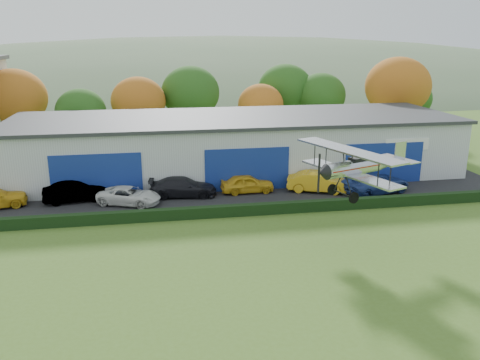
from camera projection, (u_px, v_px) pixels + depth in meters
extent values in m
cube|color=black|center=(225.00, 195.00, 39.82)|extent=(48.00, 9.00, 0.05)
cube|color=black|center=(235.00, 210.00, 35.17)|extent=(46.00, 0.60, 0.80)
cube|color=#B2B7BC|center=(235.00, 146.00, 46.08)|extent=(40.00, 12.00, 5.00)
cube|color=#2D3033|center=(235.00, 118.00, 45.34)|extent=(40.60, 12.60, 0.30)
cube|color=navy|center=(97.00, 177.00, 38.57)|extent=(7.00, 0.12, 3.60)
cube|color=navy|center=(247.00, 170.00, 40.55)|extent=(7.00, 0.12, 3.60)
cube|color=navy|center=(384.00, 163.00, 42.54)|extent=(7.00, 0.12, 3.60)
cylinder|color=#3D2614|center=(20.00, 139.00, 54.05)|extent=(0.36, 0.36, 3.15)
ellipsoid|color=#945212|center=(14.00, 98.00, 52.80)|extent=(6.84, 6.84, 6.16)
cylinder|color=#3D2614|center=(84.00, 143.00, 53.41)|extent=(0.36, 0.36, 2.45)
ellipsoid|color=#1E4C14|center=(81.00, 111.00, 52.44)|extent=(5.32, 5.32, 4.79)
cylinder|color=#3D2614|center=(140.00, 136.00, 56.24)|extent=(0.36, 0.36, 2.80)
ellipsoid|color=#945212|center=(138.00, 101.00, 55.14)|extent=(6.08, 6.08, 5.47)
cylinder|color=#3D2614|center=(192.00, 130.00, 59.08)|extent=(0.36, 0.36, 3.15)
ellipsoid|color=#1E4C14|center=(191.00, 92.00, 57.83)|extent=(6.84, 6.84, 6.16)
cylinder|color=#3D2614|center=(260.00, 134.00, 58.61)|extent=(0.36, 0.36, 2.45)
ellipsoid|color=#945212|center=(261.00, 104.00, 57.64)|extent=(5.32, 5.32, 4.79)
cylinder|color=#3D2614|center=(319.00, 127.00, 61.77)|extent=(0.36, 0.36, 2.80)
ellipsoid|color=#1E4C14|center=(321.00, 95.00, 60.67)|extent=(6.08, 6.08, 5.47)
cylinder|color=#3D2614|center=(394.00, 128.00, 59.22)|extent=(0.36, 0.36, 3.50)
ellipsoid|color=#945212|center=(398.00, 86.00, 57.83)|extent=(7.60, 7.60, 6.84)
cylinder|color=#3D2614|center=(408.00, 126.00, 63.81)|extent=(0.36, 0.36, 2.45)
ellipsoid|color=#1E4C14|center=(411.00, 99.00, 62.84)|extent=(5.32, 5.32, 4.79)
cylinder|color=#3D2614|center=(284.00, 124.00, 62.96)|extent=(0.36, 0.36, 3.15)
ellipsoid|color=#1E4C14|center=(285.00, 89.00, 61.71)|extent=(6.84, 6.84, 6.16)
ellipsoid|color=#4C6642|center=(225.00, 126.00, 159.49)|extent=(320.00, 196.00, 56.00)
ellipsoid|color=#4C6642|center=(426.00, 104.00, 169.52)|extent=(240.00, 126.00, 36.00)
imported|color=gray|center=(75.00, 192.00, 37.99)|extent=(5.01, 2.43, 1.58)
imported|color=silver|center=(129.00, 196.00, 37.43)|extent=(5.26, 3.85, 1.33)
imported|color=black|center=(183.00, 187.00, 39.26)|extent=(5.49, 2.69, 1.54)
imported|color=gold|center=(247.00, 184.00, 40.26)|extent=(4.38, 1.85, 1.48)
imported|color=gold|center=(318.00, 182.00, 40.45)|extent=(5.27, 3.35, 1.64)
imported|color=navy|center=(376.00, 183.00, 40.16)|extent=(6.41, 4.48, 1.62)
cylinder|color=silver|center=(352.00, 168.00, 29.71)|extent=(4.11, 2.30, 0.95)
cone|color=silver|center=(390.00, 161.00, 31.25)|extent=(2.52, 1.71, 0.95)
cone|color=black|center=(323.00, 173.00, 28.60)|extent=(0.83, 1.08, 0.95)
cube|color=#AA1A07|center=(356.00, 166.00, 29.85)|extent=(4.51, 2.47, 0.06)
cube|color=black|center=(359.00, 159.00, 29.84)|extent=(1.41, 1.04, 0.27)
cube|color=silver|center=(349.00, 173.00, 29.69)|extent=(3.91, 7.62, 0.11)
cube|color=silver|center=(348.00, 150.00, 29.19)|extent=(4.16, 8.05, 0.11)
cylinder|color=black|center=(378.00, 173.00, 26.98)|extent=(0.08, 0.08, 1.38)
cylinder|color=black|center=(391.00, 171.00, 27.44)|extent=(0.08, 0.08, 1.38)
cylinder|color=black|center=(315.00, 153.00, 31.54)|extent=(0.08, 0.08, 1.38)
cylinder|color=black|center=(326.00, 152.00, 32.01)|extent=(0.08, 0.08, 1.38)
cylinder|color=black|center=(352.00, 158.00, 28.99)|extent=(0.14, 0.24, 0.79)
cylinder|color=black|center=(343.00, 155.00, 29.60)|extent=(0.14, 0.24, 0.79)
cylinder|color=black|center=(349.00, 185.00, 29.28)|extent=(0.33, 0.72, 1.30)
cylinder|color=black|center=(338.00, 182.00, 30.03)|extent=(0.33, 0.72, 1.30)
cylinder|color=black|center=(343.00, 193.00, 29.83)|extent=(0.77, 1.91, 0.07)
cylinder|color=black|center=(354.00, 198.00, 29.04)|extent=(0.69, 0.38, 0.68)
cylinder|color=black|center=(332.00, 189.00, 30.62)|extent=(0.69, 0.38, 0.68)
cylinder|color=black|center=(398.00, 164.00, 31.69)|extent=(0.39, 0.20, 0.45)
cube|color=silver|center=(398.00, 159.00, 31.60)|extent=(1.86, 2.92, 0.06)
cube|color=silver|center=(400.00, 151.00, 31.50)|extent=(0.92, 0.39, 1.17)
cube|color=black|center=(319.00, 173.00, 28.46)|extent=(0.10, 0.14, 2.33)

